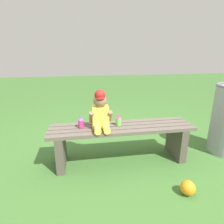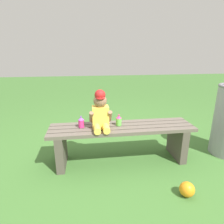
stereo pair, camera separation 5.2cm
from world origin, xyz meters
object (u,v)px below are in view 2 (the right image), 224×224
child_figure (100,112)px  sippy_cup_right (119,120)px  park_bench (122,137)px  toy_ball (187,189)px  sippy_cup_left (81,122)px

child_figure → sippy_cup_right: size_ratio=3.26×
child_figure → sippy_cup_right: bearing=12.2°
park_bench → child_figure: size_ratio=3.83×
sippy_cup_right → child_figure: bearing=-167.8°
sippy_cup_right → toy_ball: (0.48, -0.65, -0.41)m
park_bench → sippy_cup_right: 0.20m
child_figure → toy_ball: 1.06m
sippy_cup_right → toy_ball: size_ratio=0.96×
sippy_cup_left → sippy_cup_right: size_ratio=1.00×
park_bench → sippy_cup_right: size_ratio=12.50×
child_figure → toy_ball: (0.68, -0.61, -0.53)m
sippy_cup_left → sippy_cup_right: bearing=0.0°
park_bench → sippy_cup_right: sippy_cup_right is taller
child_figure → sippy_cup_right: child_figure is taller
sippy_cup_right → sippy_cup_left: bearing=180.0°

